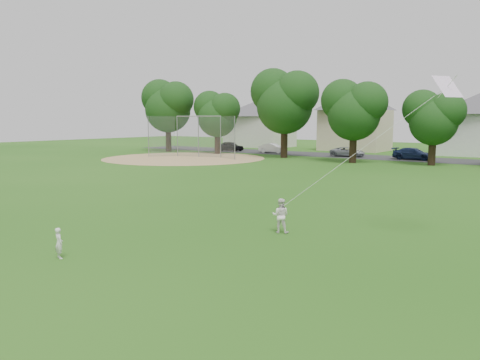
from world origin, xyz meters
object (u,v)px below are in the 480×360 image
Objects in this scene: toddler at (59,243)px; baseball_backstop at (196,137)px; kite at (359,151)px; older_boy at (281,216)px.

baseball_backstop is at bearing -41.20° from toddler.
kite reaches higher than baseball_backstop.
toddler is 0.14× the size of kite.
older_boy is 0.13× the size of baseball_backstop.
kite is (6.37, 7.98, 2.68)m from toddler.
older_boy is at bearing -43.39° from baseball_backstop.
toddler is at bearing -54.47° from baseball_backstop.
baseball_backstop reaches higher than older_boy.
kite reaches higher than toddler.
baseball_backstop is at bearing 140.48° from kite.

